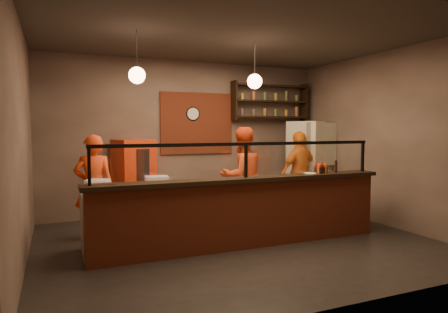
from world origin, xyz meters
name	(u,v)px	position (x,y,z in m)	size (l,w,h in m)	color
floor	(237,242)	(0.00, 0.00, 0.00)	(6.00, 6.00, 0.00)	black
ceiling	(238,36)	(0.00, 0.00, 3.20)	(6.00, 6.00, 0.00)	#3A342D
wall_back	(188,137)	(0.00, 2.50, 1.60)	(6.00, 6.00, 0.00)	#786358
wall_left	(21,143)	(-3.00, 0.00, 1.60)	(5.00, 5.00, 0.00)	#786358
wall_right	(385,139)	(3.00, 0.00, 1.60)	(5.00, 5.00, 0.00)	#786358
wall_front	(345,148)	(0.00, -2.50, 1.60)	(6.00, 6.00, 0.00)	#786358
brick_patch	(197,123)	(0.20, 2.47, 1.90)	(1.60, 0.04, 1.30)	#983C21
service_counter	(246,214)	(0.00, -0.30, 0.50)	(4.60, 0.25, 1.00)	#983C21
counter_ledge	(246,179)	(0.00, -0.30, 1.03)	(4.70, 0.37, 0.06)	black
worktop_cabinet	(232,213)	(0.00, 0.20, 0.42)	(4.60, 0.75, 0.85)	gray
worktop	(232,185)	(0.00, 0.20, 0.88)	(4.60, 0.75, 0.05)	beige
sneeze_guard	(246,157)	(0.00, -0.30, 1.37)	(4.50, 0.05, 0.52)	white
wall_shelving	(270,101)	(1.90, 2.32, 2.40)	(1.84, 0.28, 0.85)	black
wall_clock	(193,114)	(0.10, 2.46, 2.10)	(0.30, 0.30, 0.04)	black
pendant_left	(137,75)	(-1.50, 0.20, 2.55)	(0.24, 0.24, 0.77)	black
pendant_right	(255,81)	(0.40, 0.20, 2.55)	(0.24, 0.24, 0.77)	black
cook_left	(94,187)	(-2.05, 1.09, 0.85)	(0.62, 0.41, 1.69)	#EB4116
cook_mid	(242,176)	(0.57, 1.02, 0.91)	(0.88, 0.69, 1.82)	red
cook_right	(300,173)	(2.05, 1.32, 0.87)	(1.02, 0.42, 1.73)	orange
fridge	(310,165)	(2.60, 1.74, 0.97)	(0.81, 0.76, 1.95)	beige
red_cooler	(134,180)	(-1.22, 2.15, 0.79)	(0.68, 0.62, 1.58)	red
pizza_dough	(244,183)	(0.22, 0.20, 0.91)	(0.53, 0.53, 0.01)	white
prep_tub_a	(157,182)	(-1.21, 0.29, 0.98)	(0.34, 0.27, 0.17)	silver
prep_tub_b	(98,185)	(-2.07, 0.28, 0.98)	(0.32, 0.26, 0.16)	silver
prep_tub_c	(99,187)	(-2.07, 0.15, 0.98)	(0.31, 0.25, 0.15)	silver
rolling_pin	(168,185)	(-1.04, 0.26, 0.93)	(0.06, 0.06, 0.37)	yellow
condiment_caddy	(321,170)	(1.38, -0.26, 1.11)	(0.18, 0.14, 0.10)	black
pepper_mill	(336,166)	(1.66, -0.30, 1.16)	(0.04, 0.04, 0.20)	black
small_plate	(310,173)	(1.17, -0.28, 1.07)	(0.20, 0.20, 0.01)	silver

